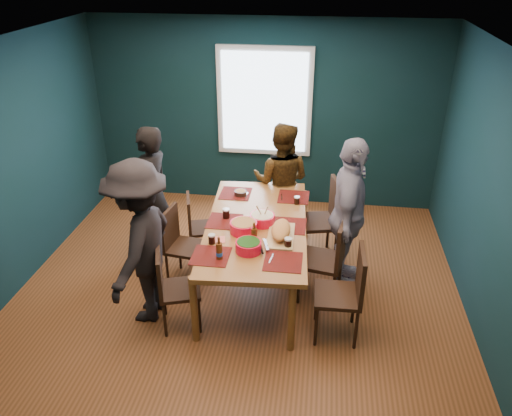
{
  "coord_description": "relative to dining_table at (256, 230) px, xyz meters",
  "views": [
    {
      "loc": [
        0.84,
        -4.43,
        3.51
      ],
      "look_at": [
        0.18,
        0.28,
        1.01
      ],
      "focal_mm": 35.0,
      "sensor_mm": 36.0,
      "label": 1
    }
  ],
  "objects": [
    {
      "name": "room",
      "position": [
        -0.19,
        -0.0,
        0.63
      ],
      "size": [
        5.01,
        5.01,
        2.71
      ],
      "color": "brown",
      "rests_on": "ground"
    },
    {
      "name": "dining_table",
      "position": [
        0.0,
        0.0,
        0.0
      ],
      "size": [
        1.22,
        2.22,
        0.82
      ],
      "rotation": [
        0.0,
        0.0,
        0.07
      ],
      "color": "olive",
      "rests_on": "floor"
    },
    {
      "name": "chair_left_far",
      "position": [
        -0.8,
        0.49,
        -0.25
      ],
      "size": [
        0.48,
        0.48,
        0.85
      ],
      "rotation": [
        0.0,
        0.0,
        0.29
      ],
      "color": "black",
      "rests_on": "floor"
    },
    {
      "name": "chair_left_mid",
      "position": [
        -0.9,
        0.02,
        -0.22
      ],
      "size": [
        0.46,
        0.46,
        0.9
      ],
      "rotation": [
        0.0,
        0.0,
        -0.15
      ],
      "color": "black",
      "rests_on": "floor"
    },
    {
      "name": "chair_left_near",
      "position": [
        -0.76,
        -0.8,
        -0.22
      ],
      "size": [
        0.51,
        0.51,
        0.89
      ],
      "rotation": [
        0.0,
        0.0,
        0.31
      ],
      "color": "black",
      "rests_on": "floor"
    },
    {
      "name": "chair_right_far",
      "position": [
        0.75,
        0.72,
        -0.14
      ],
      "size": [
        0.56,
        0.56,
        1.04
      ],
      "rotation": [
        0.0,
        0.0,
        0.23
      ],
      "color": "black",
      "rests_on": "floor"
    },
    {
      "name": "chair_right_mid",
      "position": [
        0.82,
        -0.13,
        -0.17
      ],
      "size": [
        0.52,
        0.52,
        0.99
      ],
      "rotation": [
        0.0,
        0.0,
        -0.19
      ],
      "color": "black",
      "rests_on": "floor"
    },
    {
      "name": "chair_right_near",
      "position": [
        0.99,
        -0.71,
        -0.17
      ],
      "size": [
        0.46,
        0.46,
        0.99
      ],
      "rotation": [
        0.0,
        0.0,
        0.02
      ],
      "color": "black",
      "rests_on": "floor"
    },
    {
      "name": "person_far_left",
      "position": [
        -1.34,
        0.43,
        0.12
      ],
      "size": [
        0.6,
        0.73,
        1.72
      ],
      "primitive_type": "imported",
      "rotation": [
        0.0,
        0.0,
        4.36
      ],
      "color": "black",
      "rests_on": "floor"
    },
    {
      "name": "person_back",
      "position": [
        0.16,
        1.2,
        0.05
      ],
      "size": [
        0.84,
        0.69,
        1.58
      ],
      "primitive_type": "imported",
      "rotation": [
        0.0,
        0.0,
        3.01
      ],
      "color": "black",
      "rests_on": "floor"
    },
    {
      "name": "person_right",
      "position": [
        0.99,
        0.19,
        0.15
      ],
      "size": [
        0.5,
        1.07,
        1.78
      ],
      "primitive_type": "imported",
      "rotation": [
        0.0,
        0.0,
        1.51
      ],
      "color": "white",
      "rests_on": "floor"
    },
    {
      "name": "person_near_left",
      "position": [
        -1.08,
        -0.66,
        0.14
      ],
      "size": [
        0.74,
        1.18,
        1.76
      ],
      "primitive_type": "imported",
      "rotation": [
        0.0,
        0.0,
        4.64
      ],
      "color": "black",
      "rests_on": "floor"
    },
    {
      "name": "bowl_salad",
      "position": [
        -0.11,
        -0.2,
        0.14
      ],
      "size": [
        0.29,
        0.29,
        0.12
      ],
      "color": "red",
      "rests_on": "dining_table"
    },
    {
      "name": "bowl_dumpling",
      "position": [
        0.06,
        0.01,
        0.14
      ],
      "size": [
        0.27,
        0.27,
        0.25
      ],
      "color": "red",
      "rests_on": "dining_table"
    },
    {
      "name": "bowl_herbs",
      "position": [
        -0.0,
        -0.56,
        0.14
      ],
      "size": [
        0.26,
        0.26,
        0.11
      ],
      "color": "red",
      "rests_on": "dining_table"
    },
    {
      "name": "cutting_board",
      "position": [
        0.29,
        -0.24,
        0.14
      ],
      "size": [
        0.33,
        0.67,
        0.15
      ],
      "rotation": [
        0.0,
        0.0,
        0.02
      ],
      "color": "tan",
      "rests_on": "dining_table"
    },
    {
      "name": "small_bowl",
      "position": [
        -0.29,
        0.67,
        0.11
      ],
      "size": [
        0.15,
        0.15,
        0.06
      ],
      "color": "black",
      "rests_on": "dining_table"
    },
    {
      "name": "beer_bottle_a",
      "position": [
        -0.26,
        -0.74,
        0.17
      ],
      "size": [
        0.07,
        0.07,
        0.24
      ],
      "color": "#4A240D",
      "rests_on": "dining_table"
    },
    {
      "name": "beer_bottle_b",
      "position": [
        0.03,
        -0.4,
        0.17
      ],
      "size": [
        0.06,
        0.06,
        0.23
      ],
      "color": "#4A240D",
      "rests_on": "dining_table"
    },
    {
      "name": "cola_glass_a",
      "position": [
        -0.39,
        -0.47,
        0.13
      ],
      "size": [
        0.07,
        0.07,
        0.1
      ],
      "color": "black",
      "rests_on": "dining_table"
    },
    {
      "name": "cola_glass_b",
      "position": [
        0.38,
        -0.44,
        0.14
      ],
      "size": [
        0.08,
        0.08,
        0.11
      ],
      "color": "black",
      "rests_on": "dining_table"
    },
    {
      "name": "cola_glass_c",
      "position": [
        0.41,
        0.53,
        0.13
      ],
      "size": [
        0.07,
        0.07,
        0.09
      ],
      "color": "black",
      "rests_on": "dining_table"
    },
    {
      "name": "cola_glass_d",
      "position": [
        -0.35,
        0.08,
        0.14
      ],
      "size": [
        0.08,
        0.08,
        0.11
      ],
      "color": "black",
      "rests_on": "dining_table"
    },
    {
      "name": "napkin_a",
      "position": [
        0.34,
        0.06,
        0.08
      ],
      "size": [
        0.15,
        0.15,
        0.0
      ],
      "primitive_type": "cube",
      "rotation": [
        0.0,
        0.0,
        -0.16
      ],
      "color": "#DB685C",
      "rests_on": "dining_table"
    },
    {
      "name": "napkin_b",
      "position": [
        -0.34,
        -0.39,
        0.08
      ],
      "size": [
        0.16,
        0.16,
        0.0
      ],
      "primitive_type": "cube",
      "rotation": [
        0.0,
        0.0,
        0.21
      ],
      "color": "#DB685C",
      "rests_on": "dining_table"
    },
    {
      "name": "napkin_c",
      "position": [
        0.34,
        -0.65,
        0.08
      ],
      "size": [
        0.19,
        0.19,
        0.0
      ],
      "primitive_type": "cube",
      "rotation": [
        0.0,
        0.0,
        0.32
      ],
      "color": "#DB685C",
      "rests_on": "dining_table"
    }
  ]
}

